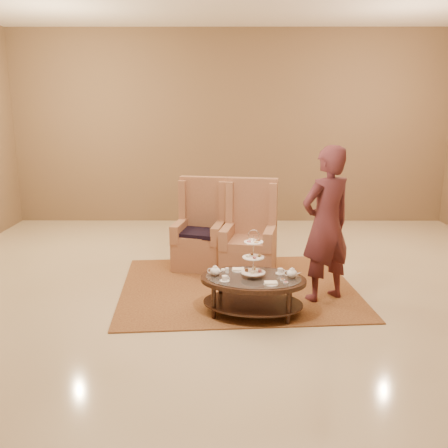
{
  "coord_description": "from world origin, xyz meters",
  "views": [
    {
      "loc": [
        -0.1,
        -5.32,
        2.17
      ],
      "look_at": [
        -0.11,
        0.2,
        0.84
      ],
      "focal_mm": 40.0,
      "sensor_mm": 36.0,
      "label": 1
    }
  ],
  "objects_px": {
    "armchair_left": "(201,237)",
    "person": "(326,225)",
    "tea_table": "(253,284)",
    "armchair_right": "(250,242)"
  },
  "relations": [
    {
      "from": "armchair_left",
      "to": "person",
      "type": "xyz_separation_m",
      "value": [
        1.45,
        -1.23,
        0.47
      ]
    },
    {
      "from": "tea_table",
      "to": "armchair_left",
      "type": "bearing_deg",
      "value": 120.14
    },
    {
      "from": "tea_table",
      "to": "armchair_right",
      "type": "xyz_separation_m",
      "value": [
        0.03,
        1.35,
        0.08
      ]
    },
    {
      "from": "tea_table",
      "to": "person",
      "type": "xyz_separation_m",
      "value": [
        0.82,
        0.42,
        0.54
      ]
    },
    {
      "from": "armchair_right",
      "to": "person",
      "type": "bearing_deg",
      "value": -38.72
    },
    {
      "from": "armchair_right",
      "to": "person",
      "type": "distance_m",
      "value": 1.31
    },
    {
      "from": "tea_table",
      "to": "person",
      "type": "distance_m",
      "value": 1.07
    },
    {
      "from": "armchair_left",
      "to": "armchair_right",
      "type": "distance_m",
      "value": 0.72
    },
    {
      "from": "armchair_right",
      "to": "armchair_left",
      "type": "bearing_deg",
      "value": 166.14
    },
    {
      "from": "tea_table",
      "to": "person",
      "type": "bearing_deg",
      "value": 36.51
    }
  ]
}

